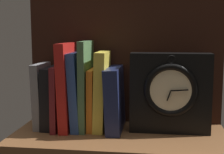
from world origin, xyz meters
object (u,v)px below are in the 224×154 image
(book_orange_pandolfini, at_px, (93,99))
(framed_clock, at_px, (170,92))
(book_maroon_dawkins, at_px, (61,96))
(book_yellow_seinlanguage, at_px, (102,91))
(book_blue_modern, at_px, (78,90))
(book_black_skeptic, at_px, (52,97))
(book_red_requiem, at_px, (69,86))
(book_green_romantic, at_px, (86,85))
(book_gray_chess, at_px, (42,95))
(book_navy_bierce, at_px, (115,99))

(book_orange_pandolfini, distance_m, framed_clock, 0.22)
(book_maroon_dawkins, bearing_deg, book_yellow_seinlanguage, 0.00)
(book_blue_modern, bearing_deg, book_orange_pandolfini, 0.00)
(book_black_skeptic, relative_size, book_red_requiem, 0.72)
(book_maroon_dawkins, height_order, book_orange_pandolfini, book_maroon_dawkins)
(book_maroon_dawkins, relative_size, book_green_romantic, 0.72)
(book_blue_modern, bearing_deg, book_gray_chess, 180.00)
(book_blue_modern, height_order, book_yellow_seinlanguage, book_yellow_seinlanguage)
(book_red_requiem, relative_size, book_green_romantic, 0.98)
(book_gray_chess, xyz_separation_m, book_blue_modern, (0.11, 0.00, 0.02))
(book_black_skeptic, distance_m, book_red_requiem, 0.06)
(book_gray_chess, relative_size, book_orange_pandolfini, 1.08)
(book_maroon_dawkins, distance_m, book_blue_modern, 0.06)
(book_maroon_dawkins, xyz_separation_m, book_navy_bierce, (0.16, 0.00, -0.00))
(book_green_romantic, bearing_deg, book_red_requiem, -180.00)
(book_gray_chess, bearing_deg, book_black_skeptic, 0.00)
(book_orange_pandolfini, bearing_deg, book_maroon_dawkins, 180.00)
(book_maroon_dawkins, distance_m, book_red_requiem, 0.04)
(book_red_requiem, height_order, framed_clock, book_red_requiem)
(book_black_skeptic, bearing_deg, book_maroon_dawkins, 0.00)
(book_black_skeptic, xyz_separation_m, book_blue_modern, (0.08, 0.00, 0.02))
(book_green_romantic, bearing_deg, book_maroon_dawkins, 180.00)
(book_black_skeptic, height_order, book_navy_bierce, book_navy_bierce)
(framed_clock, bearing_deg, book_green_romantic, 178.17)
(book_black_skeptic, relative_size, framed_clock, 0.80)
(book_blue_modern, relative_size, framed_clock, 1.00)
(book_green_romantic, distance_m, framed_clock, 0.24)
(book_black_skeptic, distance_m, book_yellow_seinlanguage, 0.15)
(book_maroon_dawkins, xyz_separation_m, book_yellow_seinlanguage, (0.12, 0.00, 0.02))
(book_maroon_dawkins, relative_size, book_navy_bierce, 1.03)
(book_green_romantic, relative_size, book_navy_bierce, 1.42)
(book_maroon_dawkins, distance_m, book_orange_pandolfini, 0.10)
(book_black_skeptic, xyz_separation_m, book_navy_bierce, (0.19, 0.00, 0.00))
(book_gray_chess, distance_m, book_navy_bierce, 0.22)
(book_red_requiem, xyz_separation_m, book_blue_modern, (0.03, 0.00, -0.01))
(book_black_skeptic, xyz_separation_m, book_yellow_seinlanguage, (0.15, 0.00, 0.02))
(book_black_skeptic, relative_size, book_green_romantic, 0.70)
(book_red_requiem, xyz_separation_m, book_navy_bierce, (0.14, 0.00, -0.03))
(book_red_requiem, distance_m, book_navy_bierce, 0.14)
(book_gray_chess, bearing_deg, book_yellow_seinlanguage, 0.00)
(book_gray_chess, distance_m, book_red_requiem, 0.09)
(book_blue_modern, bearing_deg, framed_clock, -1.66)
(book_navy_bierce, distance_m, framed_clock, 0.16)
(book_yellow_seinlanguage, height_order, book_navy_bierce, book_yellow_seinlanguage)
(book_green_romantic, bearing_deg, book_blue_modern, 180.00)
(book_navy_bierce, bearing_deg, book_maroon_dawkins, 180.00)
(book_green_romantic, bearing_deg, book_black_skeptic, 180.00)
(book_green_romantic, xyz_separation_m, book_navy_bierce, (0.08, 0.00, -0.04))
(book_orange_pandolfini, height_order, book_navy_bierce, book_navy_bierce)
(book_orange_pandolfini, height_order, book_yellow_seinlanguage, book_yellow_seinlanguage)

